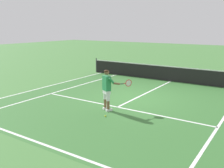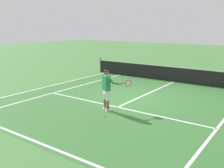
{
  "view_description": "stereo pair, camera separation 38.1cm",
  "coord_description": "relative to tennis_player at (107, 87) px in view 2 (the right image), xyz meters",
  "views": [
    {
      "loc": [
        5.6,
        -10.62,
        3.42
      ],
      "look_at": [
        -0.15,
        -1.91,
        1.05
      ],
      "focal_mm": 40.71,
      "sensor_mm": 36.0,
      "label": 1
    },
    {
      "loc": [
        5.91,
        -10.4,
        3.42
      ],
      "look_at": [
        -0.15,
        -1.91,
        1.05
      ],
      "focal_mm": 40.71,
      "sensor_mm": 36.0,
      "label": 2
    }
  ],
  "objects": [
    {
      "name": "line_doubles_left",
      "position": [
        -5.36,
        1.66,
        -0.99
      ],
      "size": [
        0.1,
        10.63,
        0.01
      ],
      "primitive_type": "cube",
      "color": "white",
      "rests_on": "ground"
    },
    {
      "name": "line_singles_right",
      "position": [
        4.25,
        1.66,
        -0.99
      ],
      "size": [
        0.1,
        10.63,
        0.01
      ],
      "primitive_type": "cube",
      "color": "white",
      "rests_on": "ground"
    },
    {
      "name": "line_service",
      "position": [
        0.13,
        0.58,
        -0.99
      ],
      "size": [
        8.23,
        0.1,
        0.01
      ],
      "primitive_type": "cube",
      "color": "white",
      "rests_on": "ground"
    },
    {
      "name": "tennis_ball_near_feet",
      "position": [
        0.38,
        -0.7,
        -0.96
      ],
      "size": [
        0.07,
        0.07,
        0.07
      ],
      "primitive_type": "sphere",
      "color": "#CCE02D",
      "rests_on": "ground"
    },
    {
      "name": "tennis_player",
      "position": [
        0.0,
        0.0,
        0.0
      ],
      "size": [
        1.03,
        0.92,
        1.71
      ],
      "color": "white",
      "rests_on": "ground"
    },
    {
      "name": "line_singles_left",
      "position": [
        -3.98,
        1.66,
        -0.99
      ],
      "size": [
        0.1,
        10.63,
        0.01
      ],
      "primitive_type": "cube",
      "color": "white",
      "rests_on": "ground"
    },
    {
      "name": "court_inner_surface",
      "position": [
        0.13,
        1.66,
        -0.99
      ],
      "size": [
        10.98,
        11.03,
        0.0
      ],
      "primitive_type": "cube",
      "color": "#387033",
      "rests_on": "ground"
    },
    {
      "name": "line_baseline",
      "position": [
        0.13,
        -3.65,
        -0.99
      ],
      "size": [
        10.98,
        0.1,
        0.01
      ],
      "primitive_type": "cube",
      "color": "white",
      "rests_on": "ground"
    },
    {
      "name": "tennis_net",
      "position": [
        0.13,
        6.98,
        -0.49
      ],
      "size": [
        11.96,
        0.08,
        1.07
      ],
      "color": "#333338",
      "rests_on": "ground"
    },
    {
      "name": "line_centre_service",
      "position": [
        0.13,
        3.78,
        -0.99
      ],
      "size": [
        0.1,
        6.4,
        0.01
      ],
      "primitive_type": "cube",
      "color": "white",
      "rests_on": "ground"
    },
    {
      "name": "ground_plane",
      "position": [
        0.13,
        2.29,
        -0.99
      ],
      "size": [
        80.0,
        80.0,
        0.0
      ],
      "primitive_type": "plane",
      "color": "#477F3D"
    }
  ]
}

